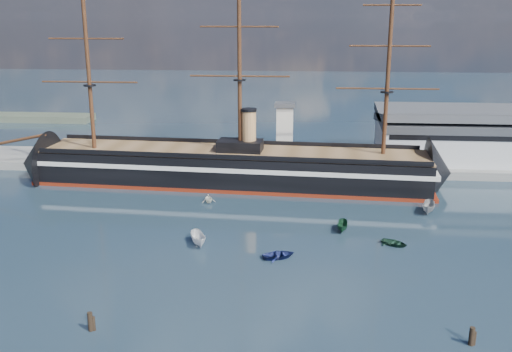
{
  "coord_description": "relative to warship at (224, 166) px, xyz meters",
  "views": [
    {
      "loc": [
        7.78,
        -65.21,
        37.27
      ],
      "look_at": [
        -0.84,
        35.0,
        9.0
      ],
      "focal_mm": 40.0,
      "sensor_mm": 36.0,
      "label": 1
    }
  ],
  "objects": [
    {
      "name": "ground",
      "position": [
        10.33,
        -20.0,
        -4.04
      ],
      "size": [
        600.0,
        600.0,
        0.0
      ],
      "primitive_type": "plane",
      "color": "#1B2E3A",
      "rests_on": "ground"
    },
    {
      "name": "quay",
      "position": [
        20.33,
        16.0,
        -4.04
      ],
      "size": [
        180.0,
        18.0,
        2.0
      ],
      "primitive_type": "cube",
      "color": "slate",
      "rests_on": "ground"
    },
    {
      "name": "warehouse",
      "position": [
        68.33,
        20.0,
        3.95
      ],
      "size": [
        63.0,
        21.0,
        11.6
      ],
      "color": "#B7BABC",
      "rests_on": "ground"
    },
    {
      "name": "quay_tower",
      "position": [
        13.33,
        13.0,
        5.72
      ],
      "size": [
        5.0,
        5.0,
        15.0
      ],
      "color": "silver",
      "rests_on": "ground"
    },
    {
      "name": "warship",
      "position": [
        0.0,
        0.0,
        0.0
      ],
      "size": [
        113.36,
        21.87,
        53.94
      ],
      "rotation": [
        0.0,
        0.0,
        -0.06
      ],
      "color": "black",
      "rests_on": "ground"
    },
    {
      "name": "motorboat_a",
      "position": [
        0.8,
        -37.01,
        -4.04
      ],
      "size": [
        7.17,
        4.78,
        2.69
      ],
      "primitive_type": "imported",
      "rotation": [
        0.0,
        0.0,
        0.38
      ],
      "color": "white",
      "rests_on": "ground"
    },
    {
      "name": "motorboat_b",
      "position": [
        14.53,
        -41.07,
        -4.04
      ],
      "size": [
        2.44,
        3.5,
        1.52
      ],
      "primitive_type": "imported",
      "rotation": [
        0.0,
        0.0,
        1.96
      ],
      "color": "navy",
      "rests_on": "ground"
    },
    {
      "name": "motorboat_c",
      "position": [
        25.39,
        -28.33,
        -4.04
      ],
      "size": [
        5.8,
        2.71,
        2.24
      ],
      "primitive_type": "imported",
      "rotation": [
        0.0,
        0.0,
        -0.12
      ],
      "color": "#153E24",
      "rests_on": "ground"
    },
    {
      "name": "motorboat_d",
      "position": [
        -1.33,
        -14.19,
        -4.04
      ],
      "size": [
        5.71,
        4.12,
        1.92
      ],
      "primitive_type": "imported",
      "rotation": [
        0.0,
        0.0,
        0.4
      ],
      "color": "white",
      "rests_on": "ground"
    },
    {
      "name": "motorboat_e",
      "position": [
        33.69,
        -34.23,
        -4.04
      ],
      "size": [
        2.41,
        2.97,
        1.3
      ],
      "primitive_type": "imported",
      "rotation": [
        0.0,
        0.0,
        1.02
      ],
      "color": "#173426",
      "rests_on": "ground"
    },
    {
      "name": "motorboat_f",
      "position": [
        42.8,
        -17.0,
        -4.04
      ],
      "size": [
        7.32,
        4.36,
        2.76
      ],
      "primitive_type": "imported",
      "rotation": [
        0.0,
        0.0,
        -0.28
      ],
      "color": "gray",
      "rests_on": "ground"
    },
    {
      "name": "piling_near_left",
      "position": [
        -7.45,
        -64.9,
        -4.04
      ],
      "size": [
        0.64,
        0.64,
        3.17
      ],
      "primitive_type": "cylinder",
      "color": "black",
      "rests_on": "ground"
    },
    {
      "name": "piling_near_right",
      "position": [
        38.22,
        -64.18,
        -4.04
      ],
      "size": [
        0.64,
        0.64,
        3.02
      ],
      "primitive_type": "cylinder",
      "color": "black",
      "rests_on": "ground"
    }
  ]
}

